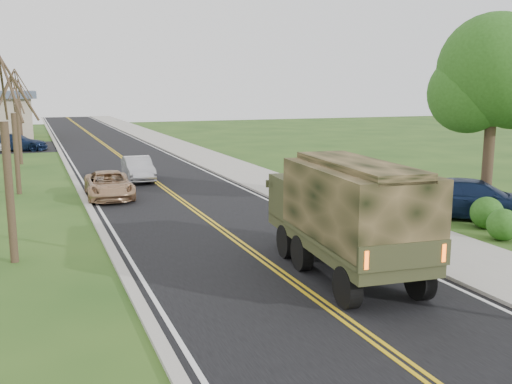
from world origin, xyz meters
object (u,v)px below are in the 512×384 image
suv_champagne (109,185)px  pickup_navy (475,199)px  military_truck (346,209)px  sedan_silver (138,169)px

suv_champagne → pickup_navy: (13.07, -9.74, 0.15)m
suv_champagne → pickup_navy: bearing=-34.4°
military_truck → sedan_silver: size_ratio=1.65×
suv_champagne → sedan_silver: size_ratio=1.11×
military_truck → pickup_navy: bearing=31.9°
military_truck → pickup_navy: (8.49, 4.29, -1.10)m
suv_champagne → sedan_silver: (2.20, 4.68, 0.04)m
military_truck → suv_champagne: size_ratio=1.49×
military_truck → sedan_silver: military_truck is taller
military_truck → suv_champagne: 14.81m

